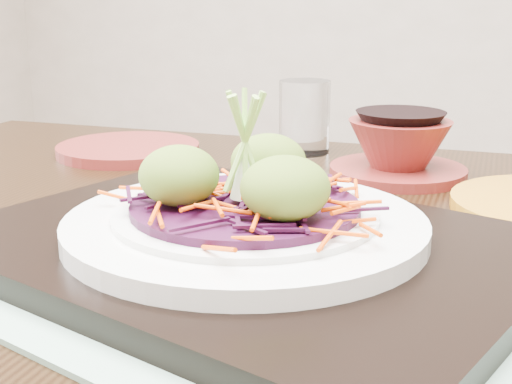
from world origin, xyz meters
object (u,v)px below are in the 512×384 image
at_px(terracotta_side_plate, 128,149).
at_px(water_glass, 304,117).
at_px(terracotta_bowl_set, 399,151).
at_px(white_plate, 245,224).
at_px(dining_table, 310,349).
at_px(serving_tray, 245,247).

xyz_separation_m(terracotta_side_plate, water_glass, (0.21, 0.11, 0.04)).
distance_m(terracotta_side_plate, terracotta_bowl_set, 0.36).
height_order(white_plate, terracotta_side_plate, white_plate).
relative_size(dining_table, serving_tray, 3.09).
distance_m(dining_table, terracotta_bowl_set, 0.29).
bearing_deg(terracotta_bowl_set, water_glass, 152.39).
bearing_deg(white_plate, dining_table, 69.06).
distance_m(water_glass, terracotta_bowl_set, 0.17).
xyz_separation_m(serving_tray, water_glass, (-0.10, 0.40, 0.03)).
bearing_deg(terracotta_side_plate, serving_tray, -43.40).
relative_size(serving_tray, white_plate, 1.54).
height_order(dining_table, terracotta_bowl_set, terracotta_bowl_set).
bearing_deg(white_plate, water_glass, 104.56).
height_order(white_plate, terracotta_bowl_set, terracotta_bowl_set).
bearing_deg(serving_tray, white_plate, -77.41).
xyz_separation_m(serving_tray, terracotta_bowl_set, (0.04, 0.33, 0.02)).
xyz_separation_m(white_plate, terracotta_bowl_set, (0.04, 0.33, -0.00)).
distance_m(terracotta_side_plate, water_glass, 0.24).
height_order(serving_tray, terracotta_side_plate, serving_tray).
relative_size(dining_table, terracotta_side_plate, 7.14).
xyz_separation_m(water_glass, terracotta_bowl_set, (0.15, -0.08, -0.02)).
bearing_deg(serving_tray, terracotta_side_plate, 149.19).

